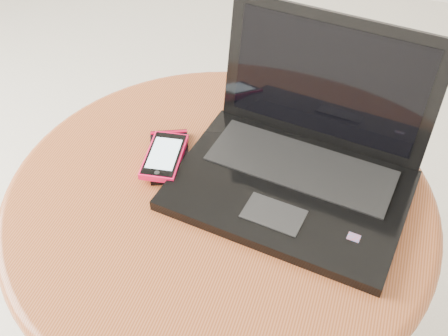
% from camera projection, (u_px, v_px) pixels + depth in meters
% --- Properties ---
extents(table, '(0.69, 0.69, 0.55)m').
position_uv_depth(table, '(219.00, 240.00, 0.96)').
color(table, brown).
rests_on(table, ground).
extents(laptop, '(0.39, 0.34, 0.23)m').
position_uv_depth(laptop, '(301.00, 158.00, 0.88)').
color(laptop, black).
rests_on(laptop, table).
extents(phone_black, '(0.11, 0.14, 0.01)m').
position_uv_depth(phone_black, '(170.00, 156.00, 0.93)').
color(phone_black, black).
rests_on(phone_black, table).
extents(phone_pink, '(0.07, 0.12, 0.01)m').
position_uv_depth(phone_pink, '(164.00, 156.00, 0.92)').
color(phone_pink, '#FA0D45').
rests_on(phone_pink, phone_black).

